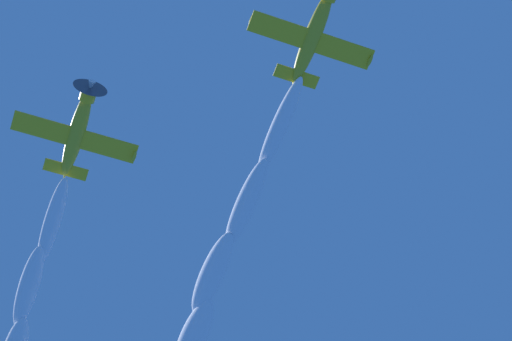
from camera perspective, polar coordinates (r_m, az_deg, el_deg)
airplane_lead at (r=62.31m, az=3.50°, el=8.27°), size 8.57×7.72×2.35m
airplane_left_wingman at (r=64.54m, az=-10.73°, el=2.38°), size 8.57×7.69×2.41m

